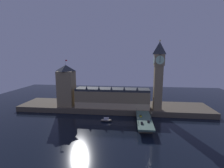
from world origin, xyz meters
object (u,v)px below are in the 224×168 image
object	(u,v)px
clock_tower	(158,74)
car_northbound_lead	(141,116)
street_lamp_far	(137,109)
victoria_tower	(66,85)
car_northbound_trail	(142,123)
car_southbound_lead	(148,121)
boat_upstream	(106,120)
street_lamp_mid	(151,115)
pedestrian_far_rail	(137,113)
pedestrian_mid_walk	(151,118)
street_lamp_near	(138,120)
pedestrian_near_rail	(138,122)

from	to	relation	value
clock_tower	car_northbound_lead	size ratio (longest dim) A/B	17.00
street_lamp_far	victoria_tower	bearing A→B (deg)	165.72
car_northbound_trail	car_southbound_lead	world-z (taller)	car_northbound_trail
street_lamp_far	boat_upstream	world-z (taller)	street_lamp_far
car_northbound_trail	street_lamp_mid	xyz separation A→B (m)	(9.13, 11.21, 3.18)
car_southbound_lead	clock_tower	bearing A→B (deg)	70.91
car_northbound_lead	car_southbound_lead	world-z (taller)	same
pedestrian_far_rail	street_lamp_mid	xyz separation A→B (m)	(12.04, -12.52, 2.99)
pedestrian_mid_walk	street_lamp_mid	distance (m)	3.13
car_northbound_lead	street_lamp_far	distance (m)	9.96
pedestrian_mid_walk	street_lamp_near	distance (m)	20.04
victoria_tower	pedestrian_near_rail	size ratio (longest dim) A/B	29.63
pedestrian_far_rail	street_lamp_near	world-z (taller)	street_lamp_near
street_lamp_near	street_lamp_mid	xyz separation A→B (m)	(12.44, 14.72, -0.31)
car_southbound_lead	boat_upstream	size ratio (longest dim) A/B	0.38
car_northbound_trail	pedestrian_mid_walk	distance (m)	14.98
pedestrian_far_rail	boat_upstream	size ratio (longest dim) A/B	0.15
car_southbound_lead	pedestrian_far_rail	xyz separation A→B (m)	(-8.73, 19.33, 0.27)
pedestrian_far_rail	car_northbound_trail	bearing A→B (deg)	-83.01
car_southbound_lead	street_lamp_near	distance (m)	12.60
pedestrian_near_rail	boat_upstream	bearing A→B (deg)	152.05
car_northbound_trail	pedestrian_near_rail	world-z (taller)	pedestrian_near_rail
pedestrian_mid_walk	boat_upstream	world-z (taller)	pedestrian_mid_walk
victoria_tower	car_southbound_lead	bearing A→B (deg)	-25.15
street_lamp_near	pedestrian_far_rail	bearing A→B (deg)	89.16
street_lamp_near	street_lamp_far	bearing A→B (deg)	90.00
pedestrian_near_rail	pedestrian_far_rail	size ratio (longest dim) A/B	1.05
victoria_tower	boat_upstream	xyz separation A→B (m)	(50.82, -29.56, -28.20)
car_northbound_lead	street_lamp_near	world-z (taller)	street_lamp_near
car_northbound_trail	pedestrian_far_rail	world-z (taller)	pedestrian_far_rail
street_lamp_mid	victoria_tower	bearing A→B (deg)	159.23
car_southbound_lead	victoria_tower	bearing A→B (deg)	154.85
clock_tower	street_lamp_near	world-z (taller)	clock_tower
car_southbound_lead	street_lamp_far	size ratio (longest dim) A/B	0.69
victoria_tower	pedestrian_far_rail	bearing A→B (deg)	-15.67
street_lamp_mid	car_southbound_lead	bearing A→B (deg)	-115.93
car_northbound_trail	pedestrian_mid_walk	size ratio (longest dim) A/B	2.45
victoria_tower	pedestrian_near_rail	distance (m)	95.14
car_southbound_lead	pedestrian_mid_walk	size ratio (longest dim) A/B	2.45
car_northbound_trail	car_southbound_lead	xyz separation A→B (m)	(5.82, 4.40, -0.07)
victoria_tower	street_lamp_mid	bearing A→B (deg)	-20.77
car_northbound_trail	street_lamp_far	bearing A→B (deg)	97.27
pedestrian_far_rail	street_lamp_near	distance (m)	27.44
car_southbound_lead	street_lamp_mid	xyz separation A→B (m)	(3.31, 6.81, 3.26)
pedestrian_near_rail	street_lamp_far	xyz separation A→B (m)	(-0.40, 24.95, 2.98)
boat_upstream	street_lamp_mid	bearing A→B (deg)	-7.59
boat_upstream	street_lamp_near	bearing A→B (deg)	-34.63
car_northbound_trail	car_southbound_lead	size ratio (longest dim) A/B	1.00
car_northbound_lead	street_lamp_near	xyz separation A→B (m)	(-3.31, -20.64, 3.57)
victoria_tower	pedestrian_far_rail	size ratio (longest dim) A/B	31.04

